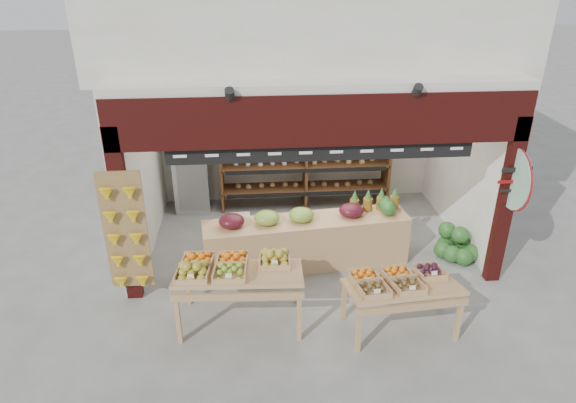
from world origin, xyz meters
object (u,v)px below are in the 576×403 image
(cardboard_stack, at_px, (252,233))
(watermelon_pile, at_px, (456,246))
(back_shelving, at_px, (305,147))
(mid_counter, at_px, (306,240))
(refrigerator, at_px, (193,168))
(display_table_right, at_px, (397,283))
(display_table_left, at_px, (231,270))

(cardboard_stack, distance_m, watermelon_pile, 3.46)
(cardboard_stack, bearing_deg, back_shelving, 54.12)
(back_shelving, bearing_deg, mid_counter, -95.95)
(back_shelving, bearing_deg, refrigerator, 179.40)
(refrigerator, bearing_deg, back_shelving, 5.20)
(cardboard_stack, xyz_separation_m, display_table_right, (1.87, -2.42, 0.51))
(refrigerator, height_order, display_table_right, refrigerator)
(cardboard_stack, bearing_deg, mid_counter, -40.54)
(display_table_left, xyz_separation_m, display_table_right, (2.18, -0.35, -0.10))
(back_shelving, distance_m, display_table_left, 3.86)
(back_shelving, distance_m, display_table_right, 4.03)
(back_shelving, xyz_separation_m, display_table_left, (-1.40, -3.58, -0.41))
(back_shelving, relative_size, cardboard_stack, 3.61)
(refrigerator, height_order, cardboard_stack, refrigerator)
(refrigerator, relative_size, display_table_left, 1.00)
(display_table_right, bearing_deg, mid_counter, 120.95)
(watermelon_pile, bearing_deg, display_table_right, -131.68)
(display_table_left, distance_m, display_table_right, 2.21)
(back_shelving, relative_size, watermelon_pile, 4.54)
(mid_counter, xyz_separation_m, display_table_left, (-1.17, -1.34, 0.38))
(mid_counter, bearing_deg, display_table_left, -131.11)
(mid_counter, bearing_deg, display_table_right, -59.05)
(back_shelving, xyz_separation_m, mid_counter, (-0.23, -2.24, -0.79))
(cardboard_stack, bearing_deg, display_table_left, -98.63)
(watermelon_pile, bearing_deg, mid_counter, -179.56)
(refrigerator, xyz_separation_m, mid_counter, (1.96, -2.26, -0.42))
(refrigerator, distance_m, mid_counter, 3.02)
(cardboard_stack, distance_m, display_table_left, 2.18)
(display_table_right, bearing_deg, watermelon_pile, 48.32)
(back_shelving, bearing_deg, watermelon_pile, -43.94)
(watermelon_pile, bearing_deg, cardboard_stack, 168.13)
(display_table_left, relative_size, watermelon_pile, 2.35)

